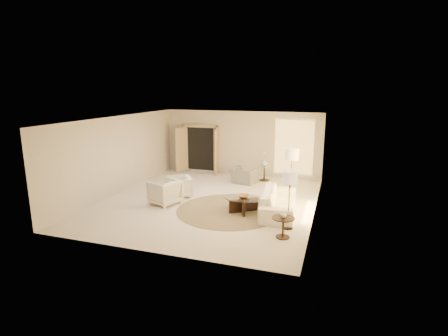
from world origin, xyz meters
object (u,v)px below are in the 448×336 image
(end_vase, at_px, (284,214))
(side_vase, at_px, (265,163))
(sofa, at_px, (279,201))
(end_table, at_px, (283,224))
(coffee_table, at_px, (243,203))
(armchair_right, at_px, (165,191))
(accent_chair, at_px, (244,173))
(floor_lamp_far, at_px, (290,180))
(side_table, at_px, (264,172))
(floor_lamp_near, at_px, (292,157))
(bowl, at_px, (244,196))
(armchair_left, at_px, (179,186))

(end_vase, bearing_deg, side_vase, 106.76)
(sofa, relative_size, end_table, 4.25)
(coffee_table, relative_size, side_vase, 6.42)
(armchair_right, bearing_deg, accent_chair, 173.54)
(floor_lamp_far, height_order, side_vase, floor_lamp_far)
(accent_chair, bearing_deg, floor_lamp_far, 132.36)
(side_table, distance_m, side_vase, 0.37)
(coffee_table, relative_size, floor_lamp_near, 0.86)
(floor_lamp_far, xyz_separation_m, bowl, (-1.51, 0.89, -0.88))
(bowl, bearing_deg, floor_lamp_far, -30.51)
(armchair_left, xyz_separation_m, side_vase, (2.40, 3.09, 0.34))
(armchair_left, height_order, end_table, armchair_left)
(end_table, bearing_deg, bowl, 133.83)
(side_vase, bearing_deg, end_table, -73.24)
(floor_lamp_near, xyz_separation_m, side_vase, (-1.42, 2.47, -0.82))
(side_table, distance_m, floor_lamp_near, 3.09)
(floor_lamp_near, bearing_deg, end_vase, -85.74)
(floor_lamp_near, xyz_separation_m, end_vase, (0.22, -2.97, -0.94))
(armchair_right, distance_m, floor_lamp_near, 4.36)
(floor_lamp_far, bearing_deg, armchair_left, 157.29)
(armchair_left, bearing_deg, floor_lamp_far, 32.55)
(armchair_right, xyz_separation_m, floor_lamp_near, (3.93, 1.51, 1.12))
(sofa, height_order, floor_lamp_far, floor_lamp_far)
(side_table, bearing_deg, sofa, -71.55)
(armchair_right, xyz_separation_m, side_table, (2.51, 3.98, -0.07))
(end_vase, bearing_deg, accent_chair, 115.82)
(armchair_right, distance_m, side_vase, 4.72)
(side_table, bearing_deg, end_table, -73.24)
(armchair_right, height_order, coffee_table, armchair_right)
(armchair_left, height_order, end_vase, armchair_left)
(end_table, bearing_deg, accent_chair, 115.82)
(sofa, bearing_deg, accent_chair, 26.89)
(floor_lamp_far, bearing_deg, armchair_right, 168.95)
(end_vase, xyz_separation_m, side_vase, (-1.64, 5.44, 0.11))
(end_vase, bearing_deg, end_table, 0.00)
(armchair_right, relative_size, floor_lamp_near, 0.48)
(armchair_left, relative_size, side_table, 1.28)
(armchair_left, height_order, floor_lamp_near, floor_lamp_near)
(sofa, xyz_separation_m, side_table, (-1.21, 3.63, 0.02))
(end_table, bearing_deg, sofa, 103.27)
(floor_lamp_far, distance_m, bowl, 1.96)
(armchair_left, relative_size, floor_lamp_far, 0.49)
(armchair_left, relative_size, end_vase, 4.60)
(coffee_table, bearing_deg, end_table, -46.17)
(armchair_left, bearing_deg, end_vase, 25.09)
(sofa, relative_size, floor_lamp_far, 1.52)
(sofa, distance_m, armchair_left, 3.65)
(accent_chair, xyz_separation_m, coffee_table, (0.86, -3.28, -0.13))
(armchair_left, height_order, side_vase, side_vase)
(end_table, xyz_separation_m, side_vase, (-1.64, 5.44, 0.37))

